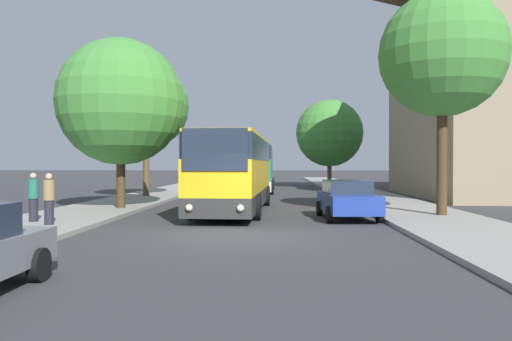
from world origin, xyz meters
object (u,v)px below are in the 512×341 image
object	(u,v)px
bus_middle	(256,167)
pedestrian_waiting_near	(49,199)
pedestrian_waiting_far	(33,197)
tree_left_near	(146,106)
parked_car_right_near	(347,199)
tree_left_far	(121,102)
bus_front	(235,172)
tree_right_mid	(330,133)
tree_right_near	(442,54)

from	to	relation	value
bus_middle	pedestrian_waiting_near	xyz separation A→B (m)	(-5.91, -22.37, -0.87)
pedestrian_waiting_far	tree_left_near	world-z (taller)	tree_left_near
parked_car_right_near	tree_left_far	xyz separation A→B (m)	(-9.82, 2.89, 4.16)
bus_front	bus_middle	world-z (taller)	bus_middle
bus_middle	tree_right_mid	world-z (taller)	tree_right_mid
bus_front	tree_right_near	distance (m)	9.84
pedestrian_waiting_far	tree_left_far	world-z (taller)	tree_left_far
tree_right_near	parked_car_right_near	bearing A→B (deg)	-175.48
tree_left_near	bus_front	bearing A→B (deg)	-54.11
pedestrian_waiting_far	tree_right_near	world-z (taller)	tree_right_near
tree_right_near	tree_left_near	bearing A→B (deg)	142.61
bus_front	parked_car_right_near	distance (m)	5.49
tree_left_near	tree_left_far	size ratio (longest dim) A/B	1.08
parked_car_right_near	tree_right_near	size ratio (longest dim) A/B	0.48
parked_car_right_near	pedestrian_waiting_near	bearing A→B (deg)	15.14
tree_left_near	tree_right_mid	world-z (taller)	tree_left_near
bus_front	tree_left_far	xyz separation A→B (m)	(-5.19, 0.12, 3.14)
pedestrian_waiting_near	pedestrian_waiting_far	size ratio (longest dim) A/B	1.00
bus_front	bus_middle	distance (m)	16.20
bus_middle	tree_left_near	xyz separation A→B (m)	(-6.63, -7.48, 3.89)
pedestrian_waiting_near	tree_left_near	distance (m)	15.66
tree_left_far	tree_right_mid	bearing A→B (deg)	64.35
parked_car_right_near	pedestrian_waiting_near	size ratio (longest dim) A/B	2.47
pedestrian_waiting_far	tree_left_far	size ratio (longest dim) A/B	0.22
pedestrian_waiting_near	pedestrian_waiting_far	world-z (taller)	pedestrian_waiting_near
tree_left_far	tree_right_near	xyz separation A→B (m)	(13.53, -2.59, 1.47)
tree_right_mid	parked_car_right_near	bearing A→B (deg)	-94.60
pedestrian_waiting_near	pedestrian_waiting_far	distance (m)	1.26
bus_middle	tree_left_far	distance (m)	17.27
parked_car_right_near	pedestrian_waiting_far	world-z (taller)	pedestrian_waiting_far
parked_car_right_near	pedestrian_waiting_near	world-z (taller)	pedestrian_waiting_near
bus_front	bus_middle	size ratio (longest dim) A/B	0.94
tree_left_far	tree_right_near	distance (m)	13.85
tree_right_near	bus_middle	bearing A→B (deg)	113.24
bus_front	tree_left_near	xyz separation A→B (m)	(-6.31, 8.72, 3.96)
pedestrian_waiting_near	tree_right_near	size ratio (longest dim) A/B	0.19
pedestrian_waiting_far	tree_right_near	xyz separation A→B (m)	(14.86, 2.87, 5.42)
pedestrian_waiting_near	tree_right_near	world-z (taller)	tree_right_near
bus_middle	pedestrian_waiting_near	size ratio (longest dim) A/B	7.12
bus_middle	tree_right_near	distance (m)	20.81
tree_left_far	tree_right_near	world-z (taller)	tree_right_near
pedestrian_waiting_far	tree_left_far	xyz separation A→B (m)	(1.34, 5.47, 3.95)
bus_middle	pedestrian_waiting_near	world-z (taller)	bus_middle
bus_front	pedestrian_waiting_near	bearing A→B (deg)	-129.99
parked_car_right_near	tree_left_far	world-z (taller)	tree_left_far
bus_front	tree_right_mid	xyz separation A→B (m)	(6.89, 25.28, 3.26)
bus_front	parked_car_right_near	world-z (taller)	bus_front
tree_left_near	pedestrian_waiting_near	bearing A→B (deg)	-87.24
bus_front	bus_middle	xyz separation A→B (m)	(0.32, 16.19, 0.07)
pedestrian_waiting_far	tree_right_mid	bearing A→B (deg)	-171.59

